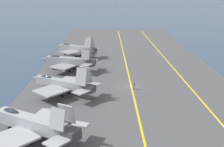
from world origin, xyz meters
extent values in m
plane|color=#2D425B|center=(0.00, 0.00, 0.00)|extent=(2000.00, 2000.00, 0.00)
cube|color=#4C4C4F|center=(0.00, 0.00, 0.20)|extent=(189.09, 46.97, 0.40)
cube|color=yellow|center=(0.00, -12.92, 0.40)|extent=(170.17, 2.22, 0.01)
cube|color=yellow|center=(0.00, 0.00, 0.40)|extent=(170.18, 0.36, 0.01)
cube|color=#9EA3A8|center=(-22.56, 16.32, 2.84)|extent=(7.67, 11.55, 1.88)
cube|color=#38383A|center=(-26.14, 10.00, 2.84)|extent=(2.86, 2.79, 1.60)
ellipsoid|color=#232D38|center=(-20.72, 19.54, 3.73)|extent=(2.37, 3.09, 1.03)
cube|color=#9EA3A8|center=(-25.89, 17.74, 2.23)|extent=(7.50, 7.50, 0.28)
cube|color=#9EA3A8|center=(-19.63, 14.18, 2.23)|extent=(6.55, 6.52, 0.28)
cube|color=#9EA3A8|center=(-26.35, 11.64, 5.18)|extent=(1.90, 2.44, 2.77)
cube|color=#9EA3A8|center=(-24.63, 10.66, 5.18)|extent=(1.90, 2.44, 2.77)
cube|color=#9EA3A8|center=(-27.93, 11.59, 2.84)|extent=(3.63, 3.57, 0.20)
cube|color=#9EA3A8|center=(-23.86, 9.28, 2.84)|extent=(3.41, 3.12, 0.20)
cylinder|color=#B2B2B7|center=(-20.31, 20.26, 1.15)|extent=(0.16, 0.16, 1.50)
cylinder|color=black|center=(-20.31, 20.26, 0.70)|extent=(0.49, 0.63, 0.60)
cylinder|color=#B2B2B7|center=(-24.31, 15.89, 1.15)|extent=(0.16, 0.16, 1.50)
cylinder|color=black|center=(-24.31, 15.89, 0.70)|extent=(0.49, 0.63, 0.60)
cylinder|color=#B2B2B7|center=(-22.02, 14.59, 1.15)|extent=(0.16, 0.16, 1.50)
cylinder|color=black|center=(-22.02, 14.59, 0.70)|extent=(0.49, 0.63, 0.60)
cube|color=#93999E|center=(-5.00, 14.90, 2.87)|extent=(7.13, 11.14, 1.52)
cone|color=#5B5E60|center=(-1.63, 20.95, 2.87)|extent=(2.36, 2.67, 1.44)
cube|color=#38383A|center=(-8.45, 8.72, 2.87)|extent=(2.47, 2.54, 1.29)
ellipsoid|color=#232D38|center=(-3.24, 18.07, 3.59)|extent=(2.14, 2.94, 0.83)
cube|color=#93999E|center=(-8.16, 16.21, 2.38)|extent=(7.36, 7.36, 0.28)
cube|color=#93999E|center=(-2.24, 12.90, 2.38)|extent=(6.43, 6.35, 0.28)
cube|color=#93999E|center=(-8.52, 10.23, 5.30)|extent=(1.97, 2.45, 3.28)
cube|color=#93999E|center=(-7.13, 9.46, 5.30)|extent=(1.97, 2.45, 3.28)
cube|color=#93999E|center=(-10.10, 10.19, 2.87)|extent=(3.59, 3.52, 0.20)
cube|color=#93999E|center=(-6.33, 8.09, 2.87)|extent=(3.38, 3.05, 0.20)
cylinder|color=#B2B2B7|center=(-2.85, 18.77, 1.26)|extent=(0.16, 0.16, 1.71)
cylinder|color=black|center=(-2.85, 18.77, 0.70)|extent=(0.48, 0.63, 0.60)
cylinder|color=#B2B2B7|center=(-6.52, 14.37, 1.26)|extent=(0.16, 0.16, 1.71)
cylinder|color=black|center=(-6.52, 14.37, 0.70)|extent=(0.48, 0.63, 0.60)
cylinder|color=#B2B2B7|center=(-4.66, 13.33, 1.26)|extent=(0.16, 0.16, 1.71)
cylinder|color=black|center=(-4.66, 13.33, 0.70)|extent=(0.48, 0.63, 0.60)
cube|color=gray|center=(12.75, 16.00, 3.05)|extent=(5.12, 11.54, 1.86)
cone|color=#5B5E60|center=(14.70, 22.39, 3.05)|extent=(2.32, 2.59, 1.76)
cube|color=#38383A|center=(10.76, 9.46, 3.05)|extent=(2.58, 2.40, 1.58)
ellipsoid|color=#232D38|center=(13.77, 19.34, 3.93)|extent=(1.79, 2.97, 1.02)
cube|color=gray|center=(9.42, 16.61, 2.44)|extent=(6.73, 6.77, 0.28)
cube|color=gray|center=(15.86, 14.65, 2.44)|extent=(5.12, 5.21, 0.28)
cube|color=gray|center=(10.19, 10.93, 5.28)|extent=(1.42, 2.32, 2.58)
cube|color=gray|center=(12.05, 10.37, 5.28)|extent=(1.42, 2.32, 2.58)
cube|color=gray|center=(8.67, 10.59, 3.05)|extent=(3.48, 3.21, 0.20)
cube|color=gray|center=(13.12, 9.23, 3.05)|extent=(3.04, 2.50, 0.20)
cylinder|color=#B2B2B7|center=(14.00, 20.09, 1.26)|extent=(0.16, 0.16, 1.72)
cylinder|color=black|center=(14.00, 20.09, 0.70)|extent=(0.39, 0.64, 0.60)
cylinder|color=#B2B2B7|center=(11.17, 15.26, 1.26)|extent=(0.16, 0.16, 1.72)
cylinder|color=black|center=(11.17, 15.26, 0.70)|extent=(0.39, 0.64, 0.60)
cylinder|color=#B2B2B7|center=(13.65, 14.51, 1.26)|extent=(0.16, 0.16, 1.72)
cylinder|color=black|center=(13.65, 14.51, 0.70)|extent=(0.39, 0.64, 0.60)
cube|color=gray|center=(28.91, 15.74, 3.15)|extent=(7.10, 10.71, 1.71)
cone|color=#5B5E60|center=(32.17, 21.48, 3.15)|extent=(2.47, 2.67, 1.62)
cube|color=#38383A|center=(25.58, 9.87, 3.15)|extent=(2.62, 2.57, 1.45)
ellipsoid|color=#232D38|center=(30.62, 18.74, 3.96)|extent=(2.18, 2.87, 0.94)
cube|color=gray|center=(25.92, 17.00, 2.59)|extent=(6.82, 6.83, 0.28)
cube|color=gray|center=(31.53, 13.81, 2.59)|extent=(5.89, 6.01, 0.28)
cube|color=gray|center=(25.40, 11.38, 5.58)|extent=(1.89, 2.34, 3.10)
cube|color=gray|center=(26.96, 10.50, 5.58)|extent=(1.89, 2.34, 3.10)
cube|color=gray|center=(23.84, 11.39, 3.15)|extent=(3.53, 3.44, 0.20)
cube|color=gray|center=(27.76, 9.16, 3.15)|extent=(3.36, 2.96, 0.20)
cylinder|color=#B2B2B7|center=(31.00, 19.41, 1.35)|extent=(0.16, 0.16, 1.90)
cylinder|color=black|center=(31.00, 19.41, 0.70)|extent=(0.49, 0.63, 0.60)
cylinder|color=#B2B2B7|center=(27.30, 15.33, 1.35)|extent=(0.16, 0.16, 1.90)
cylinder|color=black|center=(27.30, 15.33, 0.70)|extent=(0.49, 0.63, 0.60)
cylinder|color=#B2B2B7|center=(29.38, 14.15, 1.35)|extent=(0.16, 0.16, 1.90)
cylinder|color=black|center=(29.38, 14.15, 0.70)|extent=(0.49, 0.63, 0.60)
cylinder|color=#4C473D|center=(-2.25, -0.37, 0.86)|extent=(0.24, 0.24, 0.93)
cube|color=brown|center=(-2.25, -0.37, 1.61)|extent=(0.46, 0.44, 0.57)
sphere|color=beige|center=(-2.25, -0.37, 2.03)|extent=(0.22, 0.22, 0.22)
sphere|color=brown|center=(-2.25, -0.37, 2.09)|extent=(0.24, 0.24, 0.24)
camera|label=1|loc=(-59.15, 5.02, 21.15)|focal=45.00mm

